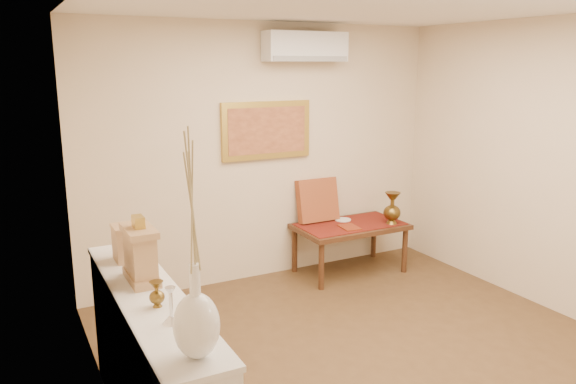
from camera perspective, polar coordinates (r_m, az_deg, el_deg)
floor at (r=4.57m, az=10.60°, el=-17.21°), size 4.50×4.50×0.00m
wall_back at (r=5.96m, az=-2.29°, el=3.92°), size 4.00×0.02×2.70m
wall_left at (r=3.25m, az=-17.43°, el=-4.28°), size 0.02×4.50×2.70m
white_vase at (r=2.46m, az=-9.61°, el=-4.78°), size 0.21×0.21×1.11m
candlestick at (r=2.97m, az=-11.80°, el=-11.20°), size 0.09×0.09×0.20m
brass_urn_small at (r=3.17m, az=-13.21°, el=-9.68°), size 0.09×0.09×0.19m
table_cloth at (r=6.23m, az=6.35°, el=-3.26°), size 1.14×0.59×0.01m
brass_urn_tall at (r=6.25m, az=10.55°, el=-1.26°), size 0.19×0.19×0.43m
plate at (r=6.35m, az=5.60°, el=-2.82°), size 0.18×0.18×0.01m
menu at (r=6.07m, az=6.26°, el=-3.58°), size 0.20×0.27×0.01m
cushion at (r=6.25m, az=3.02°, el=-0.83°), size 0.48×0.20×0.49m
display_ledge at (r=3.62m, az=-13.63°, el=-17.07°), size 0.37×2.02×0.98m
mantel_clock at (r=3.53m, az=-14.74°, el=-6.06°), size 0.17×0.36×0.41m
wooden_chest at (r=3.94m, az=-16.13°, el=-4.96°), size 0.16×0.21×0.24m
low_table at (r=6.25m, az=6.33°, el=-3.87°), size 1.20×0.70×0.55m
painting at (r=5.90m, az=-2.20°, el=6.29°), size 1.00×0.06×0.60m
ac_unit at (r=5.95m, az=1.77°, el=14.53°), size 0.90×0.25×0.30m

